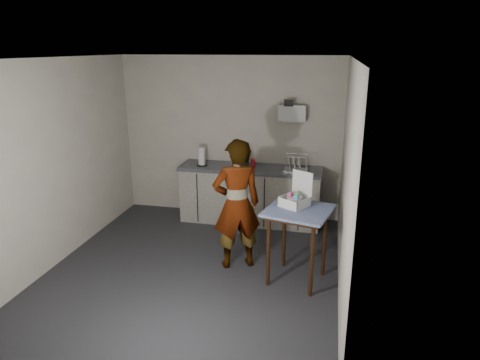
% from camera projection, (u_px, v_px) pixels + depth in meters
% --- Properties ---
extents(ground, '(4.00, 4.00, 0.00)m').
position_uv_depth(ground, '(195.00, 268.00, 5.49)').
color(ground, '#2C2D32').
rests_on(ground, ground).
extents(wall_back, '(3.60, 0.02, 2.60)m').
position_uv_depth(wall_back, '(230.00, 138.00, 6.96)').
color(wall_back, beige).
rests_on(wall_back, ground).
extents(wall_right, '(0.02, 4.00, 2.60)m').
position_uv_depth(wall_right, '(345.00, 181.00, 4.74)').
color(wall_right, beige).
rests_on(wall_right, ground).
extents(wall_left, '(0.02, 4.00, 2.60)m').
position_uv_depth(wall_left, '(58.00, 163.00, 5.46)').
color(wall_left, beige).
rests_on(wall_left, ground).
extents(ceiling, '(3.60, 4.00, 0.01)m').
position_uv_depth(ceiling, '(187.00, 59.00, 4.72)').
color(ceiling, white).
rests_on(ceiling, wall_back).
extents(kitchen_counter, '(2.24, 0.62, 0.91)m').
position_uv_depth(kitchen_counter, '(250.00, 196.00, 6.87)').
color(kitchen_counter, black).
rests_on(kitchen_counter, ground).
extents(wall_shelf, '(0.42, 0.18, 0.37)m').
position_uv_depth(wall_shelf, '(292.00, 113.00, 6.56)').
color(wall_shelf, white).
rests_on(wall_shelf, ground).
extents(side_table, '(0.86, 0.86, 0.92)m').
position_uv_depth(side_table, '(298.00, 219.00, 4.99)').
color(side_table, '#33190B').
rests_on(side_table, ground).
extents(standing_man, '(0.73, 0.63, 1.67)m').
position_uv_depth(standing_man, '(237.00, 205.00, 5.33)').
color(standing_man, '#B2A593').
rests_on(standing_man, ground).
extents(soap_bottle, '(0.13, 0.13, 0.34)m').
position_uv_depth(soap_bottle, '(245.00, 157.00, 6.66)').
color(soap_bottle, black).
rests_on(soap_bottle, kitchen_counter).
extents(soda_can, '(0.07, 0.07, 0.14)m').
position_uv_depth(soda_can, '(253.00, 163.00, 6.68)').
color(soda_can, red).
rests_on(soda_can, kitchen_counter).
extents(dark_bottle, '(0.07, 0.07, 0.25)m').
position_uv_depth(dark_bottle, '(234.00, 159.00, 6.74)').
color(dark_bottle, black).
rests_on(dark_bottle, kitchen_counter).
extents(paper_towel, '(0.17, 0.17, 0.30)m').
position_uv_depth(paper_towel, '(202.00, 157.00, 6.78)').
color(paper_towel, black).
rests_on(paper_towel, kitchen_counter).
extents(dish_rack, '(0.35, 0.27, 0.25)m').
position_uv_depth(dish_rack, '(295.00, 167.00, 6.52)').
color(dish_rack, silver).
rests_on(dish_rack, kitchen_counter).
extents(bakery_box, '(0.39, 0.40, 0.40)m').
position_uv_depth(bakery_box, '(295.00, 199.00, 5.03)').
color(bakery_box, white).
rests_on(bakery_box, side_table).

